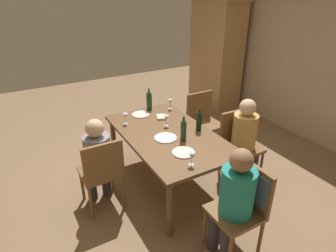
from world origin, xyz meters
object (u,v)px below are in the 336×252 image
(chair_right_end, at_px, (246,197))
(wine_bottle_tall_green, at_px, (183,130))
(dining_table, at_px, (168,139))
(person_man_bearded, at_px, (98,157))
(wine_glass_centre, at_px, (192,156))
(person_man_guest, at_px, (245,135))
(wine_glass_near_left, at_px, (170,102))
(handbag, at_px, (219,155))
(wine_glass_near_right, at_px, (167,118))
(wine_bottle_short_olive, at_px, (199,121))
(wine_glass_far, at_px, (125,116))
(chair_far_right, at_px, (238,140))
(person_woman_host, at_px, (235,197))
(chair_near, at_px, (102,170))
(wine_bottle_dark_red, at_px, (149,100))
(dinner_plate_host, at_px, (166,138))
(armoire_cabinet, at_px, (216,54))
(dinner_plate_guest_left, at_px, (183,152))
(chair_far_left, at_px, (203,118))
(dinner_plate_guest_right, at_px, (141,114))

(chair_right_end, height_order, wine_bottle_tall_green, wine_bottle_tall_green)
(dining_table, height_order, chair_right_end, chair_right_end)
(person_man_bearded, bearing_deg, wine_glass_centre, -44.73)
(person_man_guest, height_order, wine_glass_near_left, person_man_guest)
(handbag, bearing_deg, wine_glass_near_right, -99.75)
(chair_right_end, xyz_separation_m, wine_bottle_short_olive, (-1.15, 0.25, 0.27))
(wine_glass_far, bearing_deg, person_man_bearded, -48.19)
(chair_far_right, relative_size, person_woman_host, 0.80)
(chair_near, xyz_separation_m, wine_bottle_dark_red, (-0.87, 1.02, 0.34))
(wine_bottle_short_olive, bearing_deg, wine_glass_centre, -40.18)
(dining_table, height_order, person_man_guest, person_man_guest)
(person_man_bearded, relative_size, dinner_plate_host, 4.11)
(dinner_plate_host, bearing_deg, wine_glass_near_right, 148.71)
(armoire_cabinet, height_order, person_man_bearded, armoire_cabinet)
(chair_near, xyz_separation_m, person_man_bearded, (-0.11, 0.00, 0.11))
(dinner_plate_host, bearing_deg, wine_glass_far, -156.88)
(dinner_plate_host, bearing_deg, wine_glass_centre, -4.01)
(wine_bottle_tall_green, relative_size, wine_bottle_short_olive, 1.02)
(wine_glass_centre, bearing_deg, armoire_cabinet, 138.56)
(armoire_cabinet, relative_size, wine_glass_near_right, 14.63)
(chair_right_end, bearing_deg, person_man_guest, -42.41)
(person_man_guest, height_order, wine_bottle_short_olive, person_man_guest)
(dinner_plate_host, bearing_deg, chair_right_end, 10.43)
(dining_table, relative_size, chair_far_right, 1.94)
(dining_table, height_order, dinner_plate_guest_left, dinner_plate_guest_left)
(chair_far_left, distance_m, dinner_plate_guest_right, 1.00)
(chair_far_left, bearing_deg, person_woman_host, 62.38)
(person_woman_host, bearing_deg, wine_glass_far, 10.40)
(chair_right_end, bearing_deg, wine_glass_near_left, -8.53)
(wine_bottle_short_olive, height_order, wine_glass_near_right, wine_bottle_short_olive)
(chair_near, xyz_separation_m, chair_far_left, (-0.58, 1.79, 0.00))
(person_woman_host, xyz_separation_m, dinner_plate_guest_left, (-0.78, -0.06, 0.07))
(armoire_cabinet, distance_m, person_man_guest, 2.82)
(person_woman_host, bearing_deg, chair_near, 36.26)
(wine_glass_centre, distance_m, dinner_plate_guest_right, 1.41)
(wine_glass_near_left, relative_size, dinner_plate_host, 0.55)
(chair_right_end, height_order, handbag, chair_right_end)
(person_man_bearded, xyz_separation_m, wine_bottle_short_olive, (0.15, 1.27, 0.22))
(person_woman_host, bearing_deg, dinner_plate_host, 3.22)
(chair_near, height_order, dinner_plate_guest_right, chair_near)
(wine_bottle_short_olive, bearing_deg, dinner_plate_guest_right, -151.62)
(wine_glass_near_left, bearing_deg, wine_bottle_short_olive, -3.06)
(wine_bottle_dark_red, bearing_deg, chair_near, -49.58)
(chair_far_right, xyz_separation_m, person_man_guest, (0.11, -0.00, 0.13))
(chair_right_end, bearing_deg, chair_far_left, -23.66)
(wine_bottle_dark_red, relative_size, dinner_plate_host, 1.21)
(chair_far_left, height_order, person_woman_host, person_woman_host)
(wine_glass_far, distance_m, dinner_plate_host, 0.67)
(wine_bottle_dark_red, distance_m, handbag, 1.31)
(armoire_cabinet, relative_size, dining_table, 1.22)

